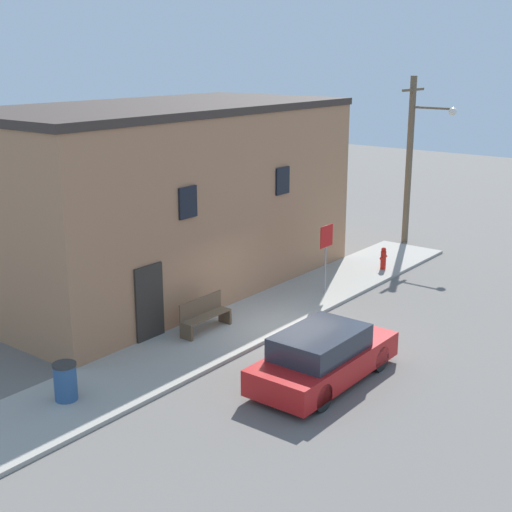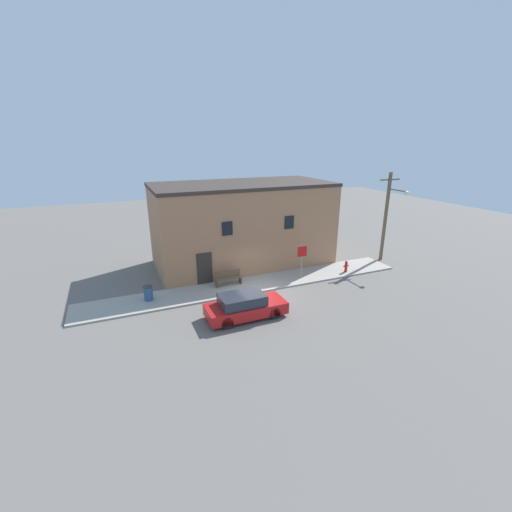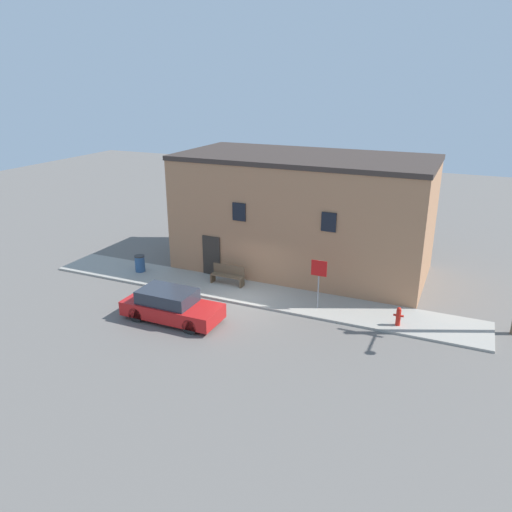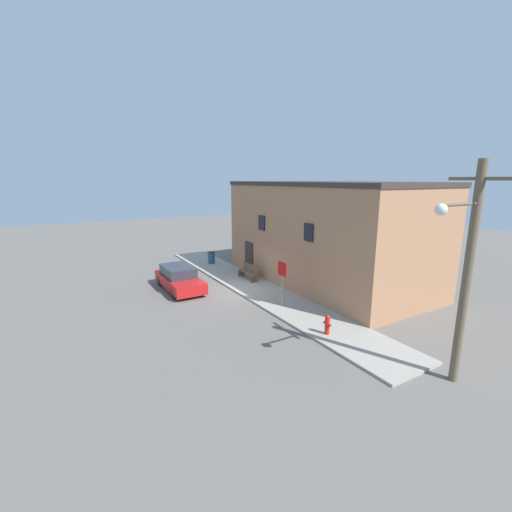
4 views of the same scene
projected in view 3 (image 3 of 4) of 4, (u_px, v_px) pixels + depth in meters
The scene contains 8 objects.
ground_plane at pixel (238, 304), 23.07m from camera, with size 80.00×80.00×0.00m, color #66605B.
sidewalk at pixel (250, 293), 24.18m from camera, with size 21.71×2.63×0.10m.
brick_building at pixel (303, 213), 26.57m from camera, with size 13.10×6.41×6.17m.
fire_hydrant at pixel (398, 316), 20.77m from camera, with size 0.42×0.20×0.82m.
stop_sign at pixel (319, 275), 21.93m from camera, with size 0.71×0.06×2.28m.
bench at pixel (228, 275), 24.97m from camera, with size 1.72×0.44×0.96m.
trash_bin at pixel (140, 263), 26.62m from camera, with size 0.54×0.54×0.89m.
parked_car at pixel (171, 306), 21.41m from camera, with size 4.31×1.75×1.36m.
Camera 3 is at (9.27, -18.83, 9.86)m, focal length 35.00 mm.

